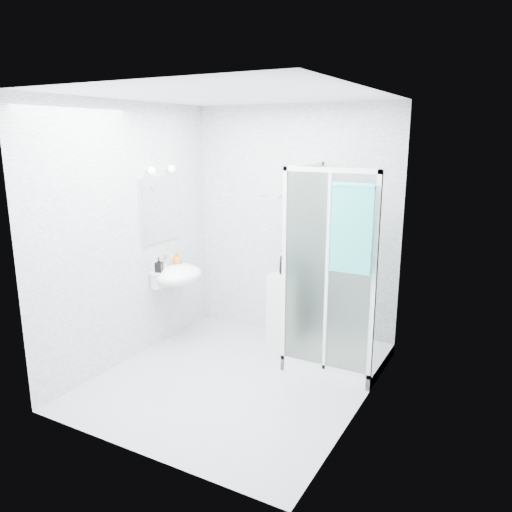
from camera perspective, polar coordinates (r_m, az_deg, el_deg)
The scene contains 12 objects.
room at distance 4.45m, azimuth -2.73°, elevation 1.01°, with size 2.40×2.60×2.60m.
shower_enclosure at distance 5.09m, azimuth 8.47°, elevation -7.53°, with size 0.90×0.95×2.00m.
wall_basin at distance 5.48m, azimuth -9.03°, elevation -2.14°, with size 0.46×0.56×0.35m.
mirror at distance 5.46m, azimuth -10.97°, elevation 5.27°, with size 0.02×0.60×0.70m, color white.
vanity_lights at distance 5.38m, azimuth -10.76°, elevation 9.67°, with size 0.10×0.40×0.08m.
wall_hooks at distance 5.60m, azimuth 1.78°, elevation 6.96°, with size 0.23×0.06×0.03m.
storage_cabinet at distance 5.57m, azimuth 3.47°, elevation -6.06°, with size 0.35×0.37×0.79m.
hand_towel at distance 4.34m, azimuth 10.92°, elevation 3.32°, with size 0.37×0.05×0.78m.
shampoo_bottle_a at distance 5.43m, azimuth 3.23°, elevation -0.66°, with size 0.11×0.11×0.28m, color black.
shampoo_bottle_b at distance 5.40m, azimuth 4.28°, elevation -1.03°, with size 0.11×0.11×0.23m, color #0B0F45.
soap_dispenser_orange at distance 5.58m, azimuth -8.99°, elevation -0.36°, with size 0.12×0.12×0.15m, color #C46017.
soap_dispenser_black at distance 5.35m, azimuth -11.04°, elevation -1.01°, with size 0.07×0.07×0.16m, color black.
Camera 1 is at (2.28, -3.70, 2.28)m, focal length 35.00 mm.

